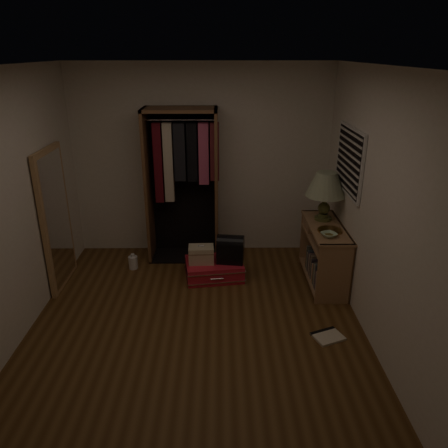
{
  "coord_description": "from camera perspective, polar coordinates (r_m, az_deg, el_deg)",
  "views": [
    {
      "loc": [
        0.26,
        -3.86,
        2.73
      ],
      "look_at": [
        0.3,
        0.95,
        0.8
      ],
      "focal_mm": 35.0,
      "sensor_mm": 36.0,
      "label": 1
    }
  ],
  "objects": [
    {
      "name": "train_case",
      "position": [
        5.51,
        -3.0,
        -3.97
      ],
      "size": [
        0.33,
        0.23,
        0.23
      ],
      "rotation": [
        0.0,
        0.0,
        0.04
      ],
      "color": "#BEB291",
      "rests_on": "pink_suitcase"
    },
    {
      "name": "room_walls",
      "position": [
        4.09,
        -3.05,
        4.38
      ],
      "size": [
        3.52,
        4.02,
        2.6
      ],
      "color": "silver",
      "rests_on": "ground"
    },
    {
      "name": "white_jug",
      "position": [
        5.96,
        -11.78,
        -4.9
      ],
      "size": [
        0.13,
        0.13,
        0.21
      ],
      "rotation": [
        0.0,
        0.0,
        -0.11
      ],
      "color": "silver",
      "rests_on": "ground"
    },
    {
      "name": "ground",
      "position": [
        4.73,
        -3.64,
        -13.41
      ],
      "size": [
        4.0,
        4.0,
        0.0
      ],
      "primitive_type": "plane",
      "color": "#503317",
      "rests_on": "ground"
    },
    {
      "name": "brass_tray",
      "position": [
        5.25,
        13.67,
        -0.82
      ],
      "size": [
        0.37,
        0.37,
        0.02
      ],
      "rotation": [
        0.0,
        0.0,
        0.35
      ],
      "color": "#AA8041",
      "rests_on": "console_bookshelf"
    },
    {
      "name": "ceramic_bowl",
      "position": [
        5.09,
        13.54,
        -1.37
      ],
      "size": [
        0.23,
        0.23,
        0.04
      ],
      "primitive_type": "imported",
      "rotation": [
        0.0,
        0.0,
        0.42
      ],
      "color": "#B2D4B1",
      "rests_on": "console_bookshelf"
    },
    {
      "name": "black_bag",
      "position": [
        5.48,
        0.85,
        -3.19
      ],
      "size": [
        0.36,
        0.26,
        0.36
      ],
      "rotation": [
        0.0,
        0.0,
        -0.13
      ],
      "color": "black",
      "rests_on": "pink_suitcase"
    },
    {
      "name": "open_wardrobe",
      "position": [
        5.85,
        -5.28,
        6.75
      ],
      "size": [
        0.97,
        0.5,
        2.05
      ],
      "color": "brown",
      "rests_on": "ground"
    },
    {
      "name": "floor_mirror",
      "position": [
        5.56,
        -21.1,
        0.6
      ],
      "size": [
        0.06,
        0.8,
        1.7
      ],
      "color": "tan",
      "rests_on": "ground"
    },
    {
      "name": "pink_suitcase",
      "position": [
        5.62,
        -1.29,
        -5.91
      ],
      "size": [
        0.79,
        0.62,
        0.22
      ],
      "rotation": [
        0.0,
        0.0,
        0.14
      ],
      "color": "red",
      "rests_on": "ground"
    },
    {
      "name": "floor_book",
      "position": [
        4.71,
        13.32,
        -14.0
      ],
      "size": [
        0.35,
        0.32,
        0.03
      ],
      "rotation": [
        0.0,
        0.0,
        0.4
      ],
      "color": "beige",
      "rests_on": "ground"
    },
    {
      "name": "console_bookshelf",
      "position": [
        5.55,
        12.91,
        -3.48
      ],
      "size": [
        0.42,
        1.12,
        0.75
      ],
      "color": "#996D4A",
      "rests_on": "ground"
    },
    {
      "name": "table_lamp",
      "position": [
        5.45,
        13.17,
        4.94
      ],
      "size": [
        0.53,
        0.53,
        0.61
      ],
      "rotation": [
        0.0,
        0.0,
        -0.09
      ],
      "color": "#4A5127",
      "rests_on": "console_bookshelf"
    }
  ]
}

